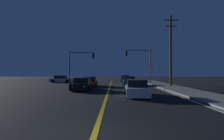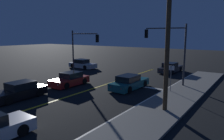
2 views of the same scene
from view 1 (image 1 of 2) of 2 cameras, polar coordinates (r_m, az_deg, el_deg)
name	(u,v)px [view 1 (image 1 of 2)]	position (r m, az deg, el deg)	size (l,w,h in m)	color
ground_plane	(93,139)	(5.61, -5.88, -20.69)	(160.00, 160.00, 0.00)	black
sidewalk_right	(186,91)	(19.38, 22.24, -6.17)	(3.20, 45.76, 0.15)	slate
lane_line_center	(108,92)	(18.06, -1.21, -6.84)	(0.20, 43.21, 0.01)	gold
lane_line_edge_right	(167,92)	(18.79, 16.95, -6.57)	(0.16, 43.21, 0.01)	silver
stop_bar	(129,84)	(29.32, 5.49, -4.51)	(6.07, 0.50, 0.01)	silver
car_far_approaching_charcoal	(125,79)	(38.79, 4.24, -2.75)	(1.99, 4.76, 1.34)	#2D2D33
car_following_oncoming_red	(90,82)	(25.71, -6.93, -3.75)	(1.96, 4.21, 1.34)	maroon
car_distant_tail_silver	(62,79)	(36.06, -15.56, -2.88)	(4.51, 2.10, 1.34)	#B2B5BA
car_mid_block_teal	(129,81)	(27.85, 5.39, -3.52)	(1.98, 4.74, 1.34)	#195960
car_lead_oncoming_black	(82,85)	(20.24, -9.38, -4.54)	(1.99, 4.49, 1.34)	black
car_parked_curb_white	(136,89)	(14.98, 7.69, -5.88)	(1.94, 4.43, 1.34)	silver
traffic_signal_near_right	(142,60)	(31.89, 9.29, 3.21)	(4.39, 0.28, 6.17)	#38383D
traffic_signal_far_left	(79,61)	(30.70, -10.46, 2.70)	(4.23, 0.28, 5.62)	#38383D
utility_pole_right	(171,50)	(25.02, 17.94, 6.08)	(1.85, 0.30, 9.37)	#4C3823
street_sign_corner	(152,74)	(29.28, 12.48, -1.25)	(0.56, 0.09, 2.48)	slate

